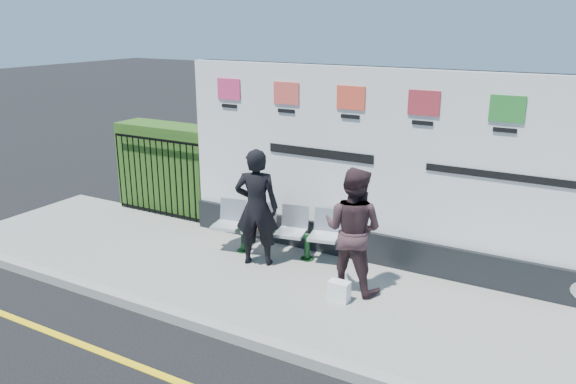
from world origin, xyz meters
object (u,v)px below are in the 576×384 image
object	(u,v)px
billboard	(419,188)
woman_right	(353,230)
bench	(275,242)
woman_left	(257,207)

from	to	relation	value
billboard	woman_right	distance (m)	1.30
billboard	bench	distance (m)	2.45
bench	woman_right	distance (m)	1.75
billboard	woman_left	distance (m)	2.45
woman_right	bench	bearing A→B (deg)	-15.53
woman_left	woman_right	world-z (taller)	woman_left
woman_left	woman_right	distance (m)	1.63
billboard	woman_right	size ratio (longest dim) A/B	4.50
woman_left	billboard	bearing A→B (deg)	-176.87
bench	woman_left	distance (m)	0.80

